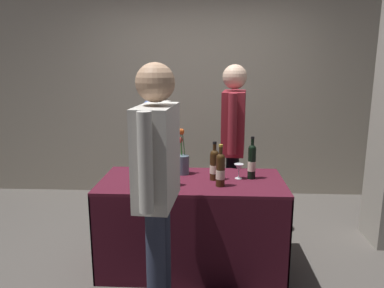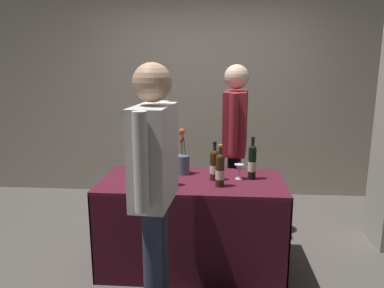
% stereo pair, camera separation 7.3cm
% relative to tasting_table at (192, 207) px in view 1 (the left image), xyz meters
% --- Properties ---
extents(ground_plane, '(12.00, 12.00, 0.00)m').
position_rel_tasting_table_xyz_m(ground_plane, '(0.00, 0.00, -0.52)').
color(ground_plane, '#514C47').
extents(back_partition, '(5.78, 0.12, 2.96)m').
position_rel_tasting_table_xyz_m(back_partition, '(0.00, 1.88, 0.96)').
color(back_partition, '#B2A893').
rests_on(back_partition, ground_plane).
extents(tasting_table, '(1.49, 0.72, 0.76)m').
position_rel_tasting_table_xyz_m(tasting_table, '(0.00, 0.00, 0.00)').
color(tasting_table, '#4C1423').
rests_on(tasting_table, ground_plane).
extents(featured_wine_bottle, '(0.08, 0.08, 0.35)m').
position_rel_tasting_table_xyz_m(featured_wine_bottle, '(-0.41, -0.15, 0.38)').
color(featured_wine_bottle, '#192333').
rests_on(featured_wine_bottle, tasting_table).
extents(display_bottle_0, '(0.07, 0.07, 0.35)m').
position_rel_tasting_table_xyz_m(display_bottle_0, '(0.49, 0.06, 0.39)').
color(display_bottle_0, black).
rests_on(display_bottle_0, tasting_table).
extents(display_bottle_1, '(0.07, 0.07, 0.34)m').
position_rel_tasting_table_xyz_m(display_bottle_1, '(-0.17, -0.16, 0.38)').
color(display_bottle_1, black).
rests_on(display_bottle_1, tasting_table).
extents(display_bottle_2, '(0.07, 0.07, 0.32)m').
position_rel_tasting_table_xyz_m(display_bottle_2, '(0.18, 0.01, 0.37)').
color(display_bottle_2, '#38230F').
rests_on(display_bottle_2, tasting_table).
extents(display_bottle_3, '(0.07, 0.07, 0.33)m').
position_rel_tasting_table_xyz_m(display_bottle_3, '(0.23, -0.14, 0.37)').
color(display_bottle_3, '#38230F').
rests_on(display_bottle_3, tasting_table).
extents(wine_glass_near_vendor, '(0.08, 0.08, 0.12)m').
position_rel_tasting_table_xyz_m(wine_glass_near_vendor, '(0.38, 0.05, 0.33)').
color(wine_glass_near_vendor, silver).
rests_on(wine_glass_near_vendor, tasting_table).
extents(flower_vase, '(0.11, 0.11, 0.40)m').
position_rel_tasting_table_xyz_m(flower_vase, '(-0.09, 0.16, 0.34)').
color(flower_vase, slate).
rests_on(flower_vase, tasting_table).
extents(vendor_presenter, '(0.24, 0.55, 1.55)m').
position_rel_tasting_table_xyz_m(vendor_presenter, '(-0.39, 0.66, 0.39)').
color(vendor_presenter, black).
rests_on(vendor_presenter, ground_plane).
extents(vendor_assistant, '(0.26, 0.62, 1.69)m').
position_rel_tasting_table_xyz_m(vendor_assistant, '(0.37, 0.64, 0.50)').
color(vendor_assistant, black).
rests_on(vendor_assistant, ground_plane).
extents(taster_foreground_right, '(0.24, 0.63, 1.70)m').
position_rel_tasting_table_xyz_m(taster_foreground_right, '(-0.18, -0.72, 0.51)').
color(taster_foreground_right, '#2D3347').
rests_on(taster_foreground_right, ground_plane).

